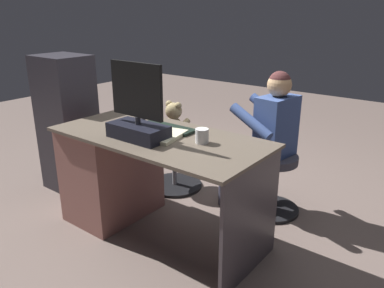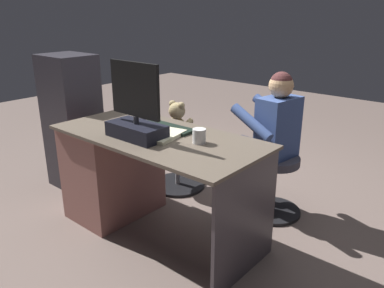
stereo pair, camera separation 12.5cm
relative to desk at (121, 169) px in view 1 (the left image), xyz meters
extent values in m
plane|color=#6F5E56|center=(-0.40, -0.39, -0.40)|extent=(10.00, 10.00, 0.00)
cube|color=brown|center=(-0.40, 0.00, 0.34)|extent=(1.49, 0.71, 0.02)
cube|color=#976158|center=(0.10, 0.00, -0.03)|extent=(0.48, 0.65, 0.73)
cube|color=#484146|center=(-1.12, 0.00, -0.03)|extent=(0.02, 0.64, 0.73)
cube|color=black|center=(-0.35, 0.13, 0.40)|extent=(0.40, 0.20, 0.10)
cylinder|color=#333338|center=(-0.35, 0.13, 0.47)|extent=(0.04, 0.04, 0.05)
cube|color=black|center=(-0.35, 0.13, 0.67)|extent=(0.42, 0.02, 0.34)
cube|color=black|center=(-0.35, 0.12, 0.67)|extent=(0.38, 0.00, 0.31)
cube|color=black|center=(-0.36, -0.14, 0.36)|extent=(0.42, 0.14, 0.02)
ellipsoid|color=black|center=(-0.07, -0.16, 0.37)|extent=(0.06, 0.10, 0.04)
cylinder|color=white|center=(-0.72, -0.05, 0.40)|extent=(0.08, 0.08, 0.09)
cube|color=black|center=(-0.08, 0.03, 0.36)|extent=(0.08, 0.16, 0.02)
cube|color=beige|center=(-0.45, 0.01, 0.36)|extent=(0.27, 0.34, 0.02)
cylinder|color=black|center=(0.03, -0.66, -0.39)|extent=(0.49, 0.49, 0.03)
cylinder|color=gray|center=(0.03, -0.66, -0.18)|extent=(0.04, 0.04, 0.39)
cylinder|color=#37404B|center=(0.03, -0.66, 0.05)|extent=(0.38, 0.38, 0.06)
ellipsoid|color=tan|center=(0.03, -0.66, 0.17)|extent=(0.17, 0.14, 0.18)
sphere|color=tan|center=(0.03, -0.66, 0.31)|extent=(0.14, 0.14, 0.14)
sphere|color=beige|center=(0.03, -0.72, 0.30)|extent=(0.06, 0.06, 0.06)
sphere|color=tan|center=(-0.02, -0.66, 0.37)|extent=(0.06, 0.06, 0.06)
sphere|color=tan|center=(0.08, -0.66, 0.37)|extent=(0.06, 0.06, 0.06)
cylinder|color=tan|center=(-0.06, -0.69, 0.20)|extent=(0.05, 0.13, 0.09)
cylinder|color=tan|center=(0.11, -0.69, 0.20)|extent=(0.05, 0.13, 0.09)
cylinder|color=tan|center=(-0.02, -0.76, 0.11)|extent=(0.06, 0.11, 0.06)
cylinder|color=tan|center=(0.07, -0.76, 0.11)|extent=(0.06, 0.11, 0.06)
cylinder|color=black|center=(-0.87, -0.79, -0.39)|extent=(0.45, 0.45, 0.03)
cylinder|color=gray|center=(-0.87, -0.79, -0.18)|extent=(0.04, 0.04, 0.39)
cylinder|color=#454350|center=(-0.87, -0.79, 0.05)|extent=(0.37, 0.37, 0.06)
cube|color=#3E5692|center=(-0.87, -0.79, 0.31)|extent=(0.24, 0.35, 0.46)
sphere|color=tan|center=(-0.87, -0.79, 0.62)|extent=(0.18, 0.18, 0.18)
sphere|color=#522A2A|center=(-0.87, -0.79, 0.64)|extent=(0.16, 0.16, 0.16)
cylinder|color=#3E5692|center=(-0.77, -0.58, 0.38)|extent=(0.37, 0.13, 0.23)
cylinder|color=#3E5692|center=(-0.71, -0.97, 0.38)|extent=(0.37, 0.13, 0.23)
cylinder|color=#363444|center=(-0.70, -0.68, 0.10)|extent=(0.38, 0.16, 0.11)
cylinder|color=#363444|center=(-0.52, -0.65, -0.16)|extent=(0.10, 0.10, 0.48)
cylinder|color=#363444|center=(-0.67, -0.85, 0.10)|extent=(0.38, 0.16, 0.11)
cylinder|color=#363444|center=(-0.49, -0.82, -0.16)|extent=(0.10, 0.10, 0.48)
cube|color=#2B2930|center=(0.76, -0.10, 0.19)|extent=(0.44, 0.36, 1.18)
camera|label=1|loc=(-2.06, 1.78, 1.15)|focal=36.02mm
camera|label=2|loc=(-2.16, 1.70, 1.15)|focal=36.02mm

